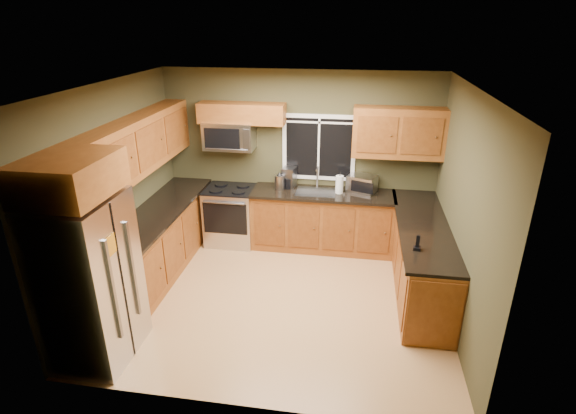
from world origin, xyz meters
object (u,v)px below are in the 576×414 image
(kettle, at_px, (280,181))
(paper_towel_roll, at_px, (339,184))
(microwave, at_px, (229,136))
(soap_bottle_c, at_px, (282,180))
(cordless_phone, at_px, (417,245))
(toaster_oven, at_px, (362,184))
(coffee_maker, at_px, (289,178))
(range, at_px, (231,215))
(refrigerator, at_px, (90,281))
(soap_bottle_a, at_px, (288,179))

(kettle, distance_m, paper_towel_roll, 0.91)
(microwave, height_order, soap_bottle_c, microwave)
(paper_towel_roll, distance_m, cordless_phone, 1.93)
(toaster_oven, bearing_deg, paper_towel_roll, -160.61)
(coffee_maker, xyz_separation_m, cordless_phone, (1.76, -1.80, -0.09))
(microwave, relative_size, paper_towel_roll, 2.54)
(kettle, bearing_deg, range, -177.15)
(cordless_phone, bearing_deg, refrigerator, -161.31)
(coffee_maker, bearing_deg, microwave, -177.96)
(microwave, relative_size, soap_bottle_a, 2.87)
(coffee_maker, xyz_separation_m, paper_towel_roll, (0.79, -0.14, -0.01))
(refrigerator, bearing_deg, kettle, 62.27)
(range, relative_size, microwave, 1.23)
(microwave, distance_m, cordless_phone, 3.29)
(refrigerator, xyz_separation_m, range, (0.69, 2.77, -0.43))
(range, xyz_separation_m, soap_bottle_a, (0.90, 0.16, 0.60))
(coffee_maker, height_order, paper_towel_roll, coffee_maker)
(cordless_phone, bearing_deg, soap_bottle_c, 135.13)
(soap_bottle_a, bearing_deg, range, -169.79)
(kettle, bearing_deg, cordless_phone, -41.58)
(kettle, distance_m, soap_bottle_c, 0.20)
(refrigerator, height_order, toaster_oven, refrigerator)
(range, distance_m, microwave, 1.27)
(refrigerator, relative_size, soap_bottle_c, 10.43)
(refrigerator, height_order, range, refrigerator)
(microwave, relative_size, coffee_maker, 2.44)
(toaster_oven, xyz_separation_m, paper_towel_roll, (-0.33, -0.12, 0.01))
(range, relative_size, toaster_oven, 1.92)
(toaster_oven, distance_m, soap_bottle_a, 1.13)
(refrigerator, xyz_separation_m, cordless_phone, (3.36, 1.14, 0.09))
(coffee_maker, height_order, cordless_phone, coffee_maker)
(range, height_order, soap_bottle_c, soap_bottle_c)
(coffee_maker, bearing_deg, soap_bottle_a, -150.92)
(soap_bottle_a, bearing_deg, paper_towel_roll, -9.57)
(microwave, bearing_deg, paper_towel_roll, -3.61)
(microwave, bearing_deg, soap_bottle_a, 1.70)
(paper_towel_roll, bearing_deg, soap_bottle_c, 167.38)
(refrigerator, distance_m, microwave, 3.10)
(paper_towel_roll, height_order, soap_bottle_a, paper_towel_roll)
(refrigerator, relative_size, soap_bottle_a, 6.79)
(soap_bottle_c, distance_m, cordless_phone, 2.64)
(microwave, distance_m, kettle, 1.03)
(soap_bottle_a, bearing_deg, coffee_maker, 29.08)
(microwave, bearing_deg, cordless_phone, -33.51)
(paper_towel_roll, relative_size, soap_bottle_a, 1.13)
(soap_bottle_a, height_order, cordless_phone, soap_bottle_a)
(refrigerator, distance_m, range, 2.89)
(kettle, bearing_deg, paper_towel_roll, -0.64)
(refrigerator, bearing_deg, range, 76.03)
(microwave, xyz_separation_m, paper_towel_roll, (1.70, -0.11, -0.65))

